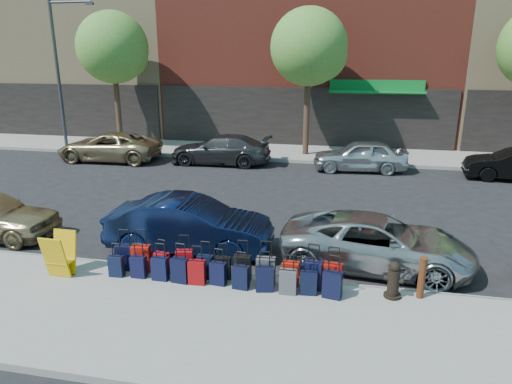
% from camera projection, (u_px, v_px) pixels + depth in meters
% --- Properties ---
extents(ground, '(120.00, 120.00, 0.00)m').
position_uv_depth(ground, '(262.00, 216.00, 15.21)').
color(ground, black).
rests_on(ground, ground).
extents(sidewalk_near, '(60.00, 4.00, 0.15)m').
position_uv_depth(sidewalk_near, '(201.00, 321.00, 9.09)').
color(sidewalk_near, gray).
rests_on(sidewalk_near, ground).
extents(sidewalk_far, '(60.00, 4.00, 0.15)m').
position_uv_depth(sidewalk_far, '(297.00, 153.00, 24.56)').
color(sidewalk_far, gray).
rests_on(sidewalk_far, ground).
extents(curb_near, '(60.00, 0.08, 0.15)m').
position_uv_depth(curb_near, '(227.00, 275.00, 10.98)').
color(curb_near, gray).
rests_on(curb_near, ground).
extents(curb_far, '(60.00, 0.08, 0.15)m').
position_uv_depth(curb_far, '(292.00, 161.00, 22.66)').
color(curb_far, gray).
rests_on(curb_far, ground).
extents(building_left, '(15.00, 12.12, 16.00)m').
position_uv_depth(building_left, '(91.00, 13.00, 32.82)').
color(building_left, tan).
rests_on(building_left, ground).
extents(tree_left, '(3.80, 3.80, 7.27)m').
position_uv_depth(tree_left, '(115.00, 50.00, 24.43)').
color(tree_left, black).
rests_on(tree_left, sidewalk_far).
extents(tree_center, '(3.80, 3.80, 7.27)m').
position_uv_depth(tree_center, '(312.00, 49.00, 22.42)').
color(tree_center, black).
rests_on(tree_center, sidewalk_far).
extents(streetlight, '(2.59, 0.18, 8.00)m').
position_uv_depth(streetlight, '(60.00, 64.00, 24.56)').
color(streetlight, '#333338').
rests_on(streetlight, sidewalk_far).
extents(suitcase_front_0, '(0.45, 0.28, 1.01)m').
position_uv_depth(suitcase_front_0, '(125.00, 257.00, 11.05)').
color(suitcase_front_0, black).
rests_on(suitcase_front_0, sidewalk_near).
extents(suitcase_front_1, '(0.47, 0.30, 1.06)m').
position_uv_depth(suitcase_front_1, '(141.00, 258.00, 10.94)').
color(suitcase_front_1, '#A3120A').
rests_on(suitcase_front_1, sidewalk_near).
extents(suitcase_front_2, '(0.39, 0.26, 0.86)m').
position_uv_depth(suitcase_front_2, '(162.00, 263.00, 10.83)').
color(suitcase_front_2, maroon).
rests_on(suitcase_front_2, sidewalk_near).
extents(suitcase_front_3, '(0.44, 0.29, 0.98)m').
position_uv_depth(suitcase_front_3, '(185.00, 262.00, 10.80)').
color(suitcase_front_3, '#9D0A11').
rests_on(suitcase_front_3, sidewalk_near).
extents(suitcase_front_4, '(0.37, 0.21, 0.90)m').
position_uv_depth(suitcase_front_4, '(205.00, 267.00, 10.63)').
color(suitcase_front_4, black).
rests_on(suitcase_front_4, sidewalk_near).
extents(suitcase_front_5, '(0.38, 0.23, 0.86)m').
position_uv_depth(suitcase_front_5, '(223.00, 268.00, 10.60)').
color(suitcase_front_5, black).
rests_on(suitcase_front_5, sidewalk_near).
extents(suitcase_front_6, '(0.41, 0.23, 0.97)m').
position_uv_depth(suitcase_front_6, '(242.00, 268.00, 10.53)').
color(suitcase_front_6, black).
rests_on(suitcase_front_6, sidewalk_near).
extents(suitcase_front_7, '(0.44, 0.26, 1.03)m').
position_uv_depth(suitcase_front_7, '(266.00, 271.00, 10.34)').
color(suitcase_front_7, '#3F3F45').
rests_on(suitcase_front_7, sidewalk_near).
extents(suitcase_front_8, '(0.38, 0.21, 0.91)m').
position_uv_depth(suitcase_front_8, '(291.00, 274.00, 10.29)').
color(suitcase_front_8, '#B2150B').
rests_on(suitcase_front_8, sidewalk_near).
extents(suitcase_front_9, '(0.46, 0.29, 1.04)m').
position_uv_depth(suitcase_front_9, '(312.00, 275.00, 10.14)').
color(suitcase_front_9, black).
rests_on(suitcase_front_9, sidewalk_near).
extents(suitcase_front_10, '(0.44, 0.28, 1.01)m').
position_uv_depth(suitcase_front_10, '(332.00, 277.00, 10.08)').
color(suitcase_front_10, maroon).
rests_on(suitcase_front_10, sidewalk_near).
extents(suitcase_back_0, '(0.34, 0.20, 0.81)m').
position_uv_depth(suitcase_back_0, '(116.00, 266.00, 10.73)').
color(suitcase_back_0, black).
rests_on(suitcase_back_0, sidewalk_near).
extents(suitcase_back_1, '(0.35, 0.21, 0.84)m').
position_uv_depth(suitcase_back_1, '(139.00, 267.00, 10.67)').
color(suitcase_back_1, black).
rests_on(suitcase_back_1, sidewalk_near).
extents(suitcase_back_2, '(0.37, 0.22, 0.88)m').
position_uv_depth(suitcase_back_2, '(160.00, 269.00, 10.55)').
color(suitcase_back_2, black).
rests_on(suitcase_back_2, sidewalk_near).
extents(suitcase_back_3, '(0.41, 0.26, 0.93)m').
position_uv_depth(suitcase_back_3, '(180.00, 270.00, 10.43)').
color(suitcase_back_3, black).
rests_on(suitcase_back_3, sidewalk_near).
extents(suitcase_back_4, '(0.40, 0.25, 0.91)m').
position_uv_depth(suitcase_back_4, '(197.00, 272.00, 10.36)').
color(suitcase_back_4, maroon).
rests_on(suitcase_back_4, sidewalk_near).
extents(suitcase_back_5, '(0.38, 0.24, 0.86)m').
position_uv_depth(suitcase_back_5, '(218.00, 273.00, 10.34)').
color(suitcase_back_5, black).
rests_on(suitcase_back_5, sidewalk_near).
extents(suitcase_back_6, '(0.38, 0.25, 0.87)m').
position_uv_depth(suitcase_back_6, '(241.00, 277.00, 10.15)').
color(suitcase_back_6, black).
rests_on(suitcase_back_6, sidewalk_near).
extents(suitcase_back_7, '(0.43, 0.30, 0.92)m').
position_uv_depth(suitcase_back_7, '(265.00, 279.00, 10.05)').
color(suitcase_back_7, black).
rests_on(suitcase_back_7, sidewalk_near).
extents(suitcase_back_8, '(0.38, 0.23, 0.89)m').
position_uv_depth(suitcase_back_8, '(288.00, 282.00, 9.94)').
color(suitcase_back_8, '#434449').
rests_on(suitcase_back_8, sidewalk_near).
extents(suitcase_back_9, '(0.37, 0.24, 0.85)m').
position_uv_depth(suitcase_back_9, '(309.00, 283.00, 9.92)').
color(suitcase_back_9, black).
rests_on(suitcase_back_9, sidewalk_near).
extents(suitcase_back_10, '(0.44, 0.31, 0.96)m').
position_uv_depth(suitcase_back_10, '(332.00, 285.00, 9.77)').
color(suitcase_back_10, black).
rests_on(suitcase_back_10, sidewalk_near).
extents(fire_hydrant, '(0.42, 0.37, 0.82)m').
position_uv_depth(fire_hydrant, '(394.00, 281.00, 9.76)').
color(fire_hydrant, black).
rests_on(fire_hydrant, sidewalk_near).
extents(bollard, '(0.17, 0.17, 0.93)m').
position_uv_depth(bollard, '(422.00, 277.00, 9.71)').
color(bollard, '#38190C').
rests_on(bollard, sidewalk_near).
extents(display_rack, '(0.59, 0.65, 1.04)m').
position_uv_depth(display_rack, '(60.00, 255.00, 10.69)').
color(display_rack, gold).
rests_on(display_rack, sidewalk_near).
extents(car_near_1, '(4.50, 1.68, 1.47)m').
position_uv_depth(car_near_1, '(190.00, 225.00, 12.38)').
color(car_near_1, '#0D183B').
rests_on(car_near_1, ground).
extents(car_near_2, '(4.93, 2.62, 1.32)m').
position_uv_depth(car_near_2, '(377.00, 242.00, 11.44)').
color(car_near_2, '#ADB0B4').
rests_on(car_near_2, ground).
extents(car_far_0, '(5.20, 2.53, 1.42)m').
position_uv_depth(car_far_0, '(109.00, 147.00, 22.96)').
color(car_far_0, tan).
rests_on(car_far_0, ground).
extents(car_far_1, '(4.94, 2.07, 1.43)m').
position_uv_depth(car_far_1, '(220.00, 149.00, 22.27)').
color(car_far_1, '#303133').
rests_on(car_far_1, ground).
extents(car_far_2, '(4.36, 2.03, 1.44)m').
position_uv_depth(car_far_2, '(360.00, 156.00, 20.90)').
color(car_far_2, silver).
rests_on(car_far_2, ground).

